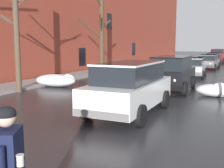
{
  "coord_description": "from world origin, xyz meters",
  "views": [
    {
      "loc": [
        5.62,
        -0.8,
        2.43
      ],
      "look_at": [
        1.32,
        8.33,
        1.02
      ],
      "focal_mm": 45.5,
      "sensor_mm": 36.0,
      "label": 1
    }
  ],
  "objects_px": {
    "suv_white_approaching_near_lane": "(130,86)",
    "sedan_grey_parked_far_down_block": "(208,61)",
    "sedan_maroon_queued_behind_truck": "(214,58)",
    "bare_tree_mid_block": "(101,34)",
    "bare_tree_second_along_sidewalk": "(16,25)",
    "suv_red_at_far_intersection": "(219,55)",
    "suv_black_parked_kerbside_close": "(172,72)",
    "sedan_silver_parked_kerbside_mid": "(192,67)"
  },
  "relations": [
    {
      "from": "sedan_grey_parked_far_down_block",
      "to": "suv_white_approaching_near_lane",
      "type": "bearing_deg",
      "value": -90.67
    },
    {
      "from": "bare_tree_second_along_sidewalk",
      "to": "suv_red_at_far_intersection",
      "type": "bearing_deg",
      "value": 77.92
    },
    {
      "from": "bare_tree_mid_block",
      "to": "suv_black_parked_kerbside_close",
      "type": "xyz_separation_m",
      "value": [
        7.02,
        -5.45,
        -2.28
      ]
    },
    {
      "from": "sedan_grey_parked_far_down_block",
      "to": "suv_red_at_far_intersection",
      "type": "height_order",
      "value": "suv_red_at_far_intersection"
    },
    {
      "from": "sedan_maroon_queued_behind_truck",
      "to": "suv_red_at_far_intersection",
      "type": "height_order",
      "value": "suv_red_at_far_intersection"
    },
    {
      "from": "sedan_silver_parked_kerbside_mid",
      "to": "sedan_maroon_queued_behind_truck",
      "type": "xyz_separation_m",
      "value": [
        0.1,
        14.99,
        0.0
      ]
    },
    {
      "from": "suv_red_at_far_intersection",
      "to": "suv_black_parked_kerbside_close",
      "type": "bearing_deg",
      "value": -89.88
    },
    {
      "from": "sedan_silver_parked_kerbside_mid",
      "to": "bare_tree_second_along_sidewalk",
      "type": "bearing_deg",
      "value": -122.21
    },
    {
      "from": "bare_tree_second_along_sidewalk",
      "to": "suv_white_approaching_near_lane",
      "type": "relative_size",
      "value": 1.44
    },
    {
      "from": "sedan_grey_parked_far_down_block",
      "to": "sedan_maroon_queued_behind_truck",
      "type": "height_order",
      "value": "same"
    },
    {
      "from": "suv_white_approaching_near_lane",
      "to": "suv_red_at_far_intersection",
      "type": "bearing_deg",
      "value": 89.87
    },
    {
      "from": "suv_black_parked_kerbside_close",
      "to": "sedan_maroon_queued_behind_truck",
      "type": "distance_m",
      "value": 22.13
    },
    {
      "from": "suv_white_approaching_near_lane",
      "to": "sedan_grey_parked_far_down_block",
      "type": "height_order",
      "value": "suv_white_approaching_near_lane"
    },
    {
      "from": "sedan_grey_parked_far_down_block",
      "to": "suv_red_at_far_intersection",
      "type": "xyz_separation_m",
      "value": [
        -0.16,
        14.13,
        0.24
      ]
    },
    {
      "from": "sedan_maroon_queued_behind_truck",
      "to": "bare_tree_mid_block",
      "type": "bearing_deg",
      "value": -112.72
    },
    {
      "from": "bare_tree_mid_block",
      "to": "suv_red_at_far_intersection",
      "type": "distance_m",
      "value": 24.47
    },
    {
      "from": "suv_white_approaching_near_lane",
      "to": "sedan_grey_parked_far_down_block",
      "type": "bearing_deg",
      "value": 89.33
    },
    {
      "from": "suv_black_parked_kerbside_close",
      "to": "sedan_silver_parked_kerbside_mid",
      "type": "distance_m",
      "value": 7.14
    },
    {
      "from": "bare_tree_second_along_sidewalk",
      "to": "suv_red_at_far_intersection",
      "type": "relative_size",
      "value": 1.37
    },
    {
      "from": "bare_tree_mid_block",
      "to": "sedan_grey_parked_far_down_block",
      "type": "relative_size",
      "value": 1.59
    },
    {
      "from": "sedan_silver_parked_kerbside_mid",
      "to": "sedan_grey_parked_far_down_block",
      "type": "bearing_deg",
      "value": 88.2
    },
    {
      "from": "bare_tree_mid_block",
      "to": "suv_white_approaching_near_lane",
      "type": "distance_m",
      "value": 13.29
    },
    {
      "from": "bare_tree_second_along_sidewalk",
      "to": "sedan_silver_parked_kerbside_mid",
      "type": "bearing_deg",
      "value": 57.79
    },
    {
      "from": "bare_tree_mid_block",
      "to": "bare_tree_second_along_sidewalk",
      "type": "bearing_deg",
      "value": -90.12
    },
    {
      "from": "bare_tree_mid_block",
      "to": "sedan_grey_parked_far_down_block",
      "type": "bearing_deg",
      "value": 52.31
    },
    {
      "from": "suv_white_approaching_near_lane",
      "to": "suv_black_parked_kerbside_close",
      "type": "xyz_separation_m",
      "value": [
        0.14,
        5.69,
        -0.0
      ]
    },
    {
      "from": "sedan_grey_parked_far_down_block",
      "to": "bare_tree_mid_block",
      "type": "bearing_deg",
      "value": -127.69
    },
    {
      "from": "bare_tree_second_along_sidewalk",
      "to": "bare_tree_mid_block",
      "type": "xyz_separation_m",
      "value": [
        0.02,
        9.27,
        -0.14
      ]
    },
    {
      "from": "bare_tree_second_along_sidewalk",
      "to": "suv_red_at_far_intersection",
      "type": "distance_m",
      "value": 33.44
    },
    {
      "from": "sedan_grey_parked_far_down_block",
      "to": "sedan_silver_parked_kerbside_mid",
      "type": "bearing_deg",
      "value": -91.8
    },
    {
      "from": "sedan_maroon_queued_behind_truck",
      "to": "sedan_grey_parked_far_down_block",
      "type": "bearing_deg",
      "value": -88.99
    },
    {
      "from": "suv_white_approaching_near_lane",
      "to": "sedan_maroon_queued_behind_truck",
      "type": "xyz_separation_m",
      "value": [
        0.11,
        27.82,
        -0.23
      ]
    },
    {
      "from": "sedan_maroon_queued_behind_truck",
      "to": "suv_red_at_far_intersection",
      "type": "relative_size",
      "value": 0.92
    },
    {
      "from": "sedan_grey_parked_far_down_block",
      "to": "bare_tree_second_along_sidewalk",
      "type": "bearing_deg",
      "value": -111.12
    },
    {
      "from": "suv_white_approaching_near_lane",
      "to": "bare_tree_second_along_sidewalk",
      "type": "bearing_deg",
      "value": 164.83
    },
    {
      "from": "bare_tree_second_along_sidewalk",
      "to": "bare_tree_mid_block",
      "type": "height_order",
      "value": "bare_tree_mid_block"
    },
    {
      "from": "bare_tree_mid_block",
      "to": "suv_red_at_far_intersection",
      "type": "relative_size",
      "value": 1.41
    },
    {
      "from": "suv_black_parked_kerbside_close",
      "to": "sedan_grey_parked_far_down_block",
      "type": "relative_size",
      "value": 1.04
    },
    {
      "from": "bare_tree_mid_block",
      "to": "sedan_grey_parked_far_down_block",
      "type": "height_order",
      "value": "bare_tree_mid_block"
    },
    {
      "from": "sedan_maroon_queued_behind_truck",
      "to": "sedan_silver_parked_kerbside_mid",
      "type": "bearing_deg",
      "value": -90.4
    },
    {
      "from": "bare_tree_second_along_sidewalk",
      "to": "suv_red_at_far_intersection",
      "type": "height_order",
      "value": "bare_tree_second_along_sidewalk"
    },
    {
      "from": "suv_white_approaching_near_lane",
      "to": "sedan_silver_parked_kerbside_mid",
      "type": "xyz_separation_m",
      "value": [
        0.0,
        12.83,
        -0.24
      ]
    }
  ]
}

